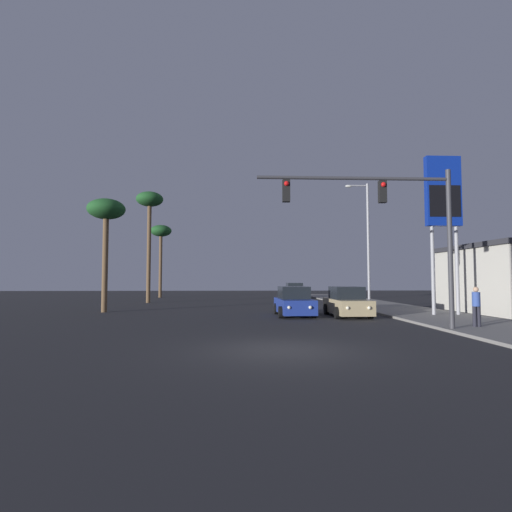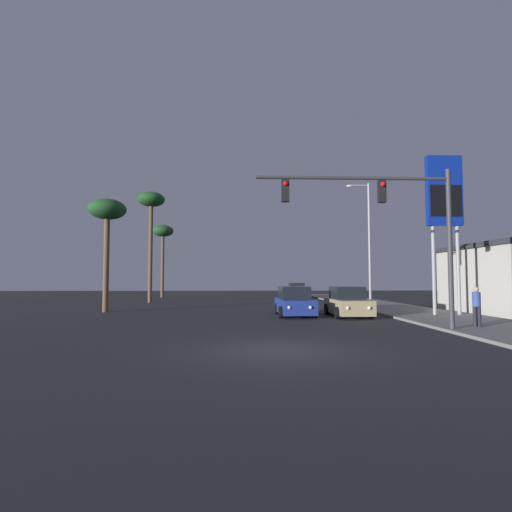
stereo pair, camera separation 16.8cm
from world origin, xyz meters
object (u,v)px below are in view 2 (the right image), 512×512
object	(u,v)px
gas_station_sign	(444,200)
pedestrian_on_sidewalk	(477,305)
palm_tree_mid	(151,206)
car_tan	(348,303)
traffic_light_mast	(393,214)
palm_tree_far	(163,235)
palm_tree_near	(107,214)
car_black	(296,291)
car_blue	(294,303)
street_lamp	(368,238)

from	to	relation	value
gas_station_sign	pedestrian_on_sidewalk	bearing A→B (deg)	-106.52
palm_tree_mid	car_tan	bearing A→B (deg)	-43.60
palm_tree_mid	traffic_light_mast	bearing A→B (deg)	-54.54
palm_tree_far	palm_tree_near	bearing A→B (deg)	-88.98
car_black	traffic_light_mast	world-z (taller)	traffic_light_mast
car_blue	street_lamp	world-z (taller)	street_lamp
pedestrian_on_sidewalk	palm_tree_far	bearing A→B (deg)	122.61
pedestrian_on_sidewalk	gas_station_sign	bearing A→B (deg)	73.48
palm_tree_near	palm_tree_far	bearing A→B (deg)	91.02
palm_tree_mid	palm_tree_far	world-z (taller)	palm_tree_mid
traffic_light_mast	palm_tree_near	bearing A→B (deg)	145.73
street_lamp	pedestrian_on_sidewalk	world-z (taller)	street_lamp
gas_station_sign	traffic_light_mast	bearing A→B (deg)	-130.95
car_tan	pedestrian_on_sidewalk	size ratio (longest dim) A/B	2.59
car_blue	gas_station_sign	distance (m)	10.33
pedestrian_on_sidewalk	street_lamp	bearing A→B (deg)	93.12
traffic_light_mast	pedestrian_on_sidewalk	xyz separation A→B (m)	(3.68, 0.57, -3.73)
car_black	pedestrian_on_sidewalk	size ratio (longest dim) A/B	2.59
car_blue	car_tan	xyz separation A→B (m)	(2.96, -0.49, 0.00)
car_blue	street_lamp	distance (m)	9.40
car_black	street_lamp	size ratio (longest dim) A/B	0.48
car_black	palm_tree_near	world-z (taller)	palm_tree_near
car_blue	gas_station_sign	size ratio (longest dim) A/B	0.48
car_tan	street_lamp	xyz separation A→B (m)	(3.17, 6.13, 4.36)
gas_station_sign	palm_tree_far	distance (m)	31.61
palm_tree_far	car_blue	bearing A→B (deg)	-62.23
gas_station_sign	street_lamp	bearing A→B (deg)	109.40
gas_station_sign	palm_tree_far	world-z (taller)	gas_station_sign
gas_station_sign	pedestrian_on_sidewalk	world-z (taller)	gas_station_sign
car_black	gas_station_sign	size ratio (longest dim) A/B	0.48
palm_tree_mid	palm_tree_near	bearing A→B (deg)	-93.08
traffic_light_mast	palm_tree_mid	world-z (taller)	palm_tree_mid
car_tan	car_black	world-z (taller)	same
car_tan	traffic_light_mast	bearing A→B (deg)	90.36
street_lamp	palm_tree_near	bearing A→B (deg)	-171.70
car_blue	gas_station_sign	xyz separation A→B (m)	(8.45, -0.96, 5.86)
traffic_light_mast	street_lamp	size ratio (longest dim) A/B	0.89
gas_station_sign	pedestrian_on_sidewalk	xyz separation A→B (m)	(-1.66, -5.59, -5.58)
street_lamp	palm_tree_mid	distance (m)	19.20
palm_tree_mid	gas_station_sign	bearing A→B (deg)	-35.38
palm_tree_far	car_black	bearing A→B (deg)	-9.44
traffic_light_mast	car_tan	bearing A→B (deg)	91.30
traffic_light_mast	palm_tree_far	xyz separation A→B (m)	(-15.24, 30.14, 2.44)
street_lamp	gas_station_sign	world-z (taller)	same
car_tan	car_black	distance (m)	21.01
palm_tree_far	traffic_light_mast	bearing A→B (deg)	-63.18
car_black	palm_tree_mid	world-z (taller)	palm_tree_mid
car_blue	palm_tree_far	xyz separation A→B (m)	(-12.13, 23.03, 6.44)
car_blue	palm_tree_mid	size ratio (longest dim) A/B	0.44
car_blue	car_black	distance (m)	20.73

